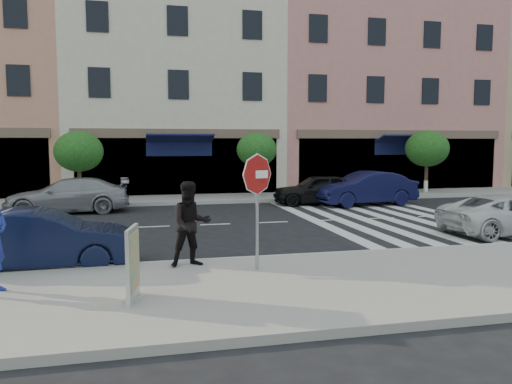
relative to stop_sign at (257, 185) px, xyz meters
name	(u,v)px	position (x,y,z in m)	size (l,w,h in m)	color
ground	(238,250)	(0.12, 2.62, -1.87)	(120.00, 120.00, 0.00)	black
sidewalk_near	(278,289)	(0.12, -1.13, -1.79)	(60.00, 4.50, 0.15)	gray
sidewalk_far	(193,199)	(0.12, 13.62, -1.79)	(60.00, 3.00, 0.15)	gray
building_centre	(172,93)	(-0.38, 19.62, 3.63)	(11.00, 9.00, 11.00)	beige
building_east_mid	(367,81)	(11.62, 19.62, 4.63)	(13.00, 9.00, 13.00)	tan
street_tree_wb	(79,152)	(-4.88, 13.42, 0.44)	(2.10, 2.10, 3.06)	#473323
street_tree_c	(257,150)	(3.12, 13.42, 0.49)	(1.90, 1.90, 3.04)	#473323
street_tree_ea	(427,149)	(12.12, 13.42, 0.52)	(2.20, 2.20, 3.19)	#473323
stop_sign	(257,185)	(0.00, 0.00, 0.00)	(0.82, 0.21, 2.35)	gray
walker	(191,224)	(-1.27, 0.62, -0.83)	(0.86, 0.67, 1.77)	black
poster_board	(133,265)	(-2.41, -1.48, -1.13)	(0.33, 0.79, 1.21)	beige
car_near_mid	(41,240)	(-4.37, 1.62, -1.22)	(1.38, 3.95, 1.30)	black
car_near_right	(510,215)	(8.40, 2.92, -1.29)	(1.93, 4.18, 1.16)	silver
car_far_left	(68,196)	(-5.03, 10.66, -1.20)	(1.88, 4.62, 1.34)	gray
car_far_mid	(318,189)	(5.30, 10.92, -1.20)	(1.58, 3.93, 1.34)	black
car_far_right	(365,188)	(7.21, 10.22, -1.14)	(1.55, 4.44, 1.46)	black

